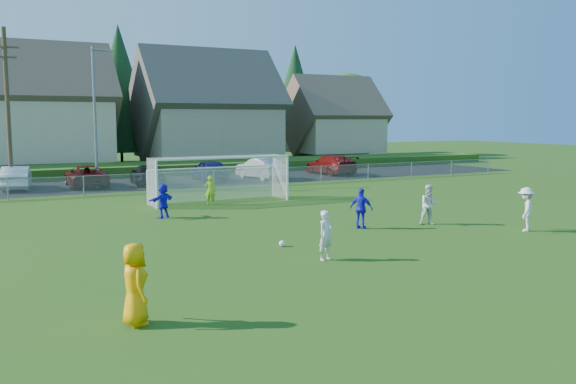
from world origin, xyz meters
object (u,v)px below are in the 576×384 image
Objects in this scene: car_c at (86,176)px; car_g at (331,165)px; referee at (135,284)px; player_white_b at (429,205)px; car_e at (209,170)px; player_white_a at (326,235)px; car_b at (17,178)px; car_d at (148,175)px; player_blue_b at (163,201)px; player_blue_a at (361,209)px; soccer_goal at (218,172)px; goalkeeper at (210,190)px; player_white_c at (526,209)px; car_f at (261,169)px; soccer_ball at (282,244)px.

car_c is 19.07m from car_g.
referee is 15.65m from player_white_b.
player_white_b is 21.60m from car_e.
player_white_b reaches higher than player_white_a.
car_b reaches higher than car_d.
player_blue_b reaches higher than car_e.
car_e is (8.49, -0.28, 0.06)m from car_c.
player_blue_b is (-6.38, 6.43, -0.05)m from player_blue_a.
player_blue_a is 20.66m from car_d.
car_d is 0.87× the size of car_g.
player_blue_a is at bearing 90.20° from car_e.
soccer_goal is (-2.24, 10.22, 0.80)m from player_blue_a.
player_blue_b is at bearing 65.31° from goalkeeper.
player_white_a is 5.85m from player_blue_a.
car_f is (-0.33, 24.09, -0.10)m from player_white_c.
soccer_ball is 7.64m from player_white_b.
player_white_a is 1.05× the size of goalkeeper.
player_white_a is at bearing 99.47° from player_blue_a.
player_white_b is at bearing -66.28° from referee.
player_white_a is at bearing 113.37° from car_b.
player_white_b reaches higher than car_e.
car_f is at bearing 50.95° from player_white_a.
goalkeeper is (8.03, 16.82, -0.15)m from referee.
player_white_a is (6.85, 3.31, -0.11)m from referee.
car_d reaches higher than soccer_ball.
car_e is at bearing -38.36° from player_blue_a.
referee reaches higher than player_blue_a.
soccer_ball is 28.29m from car_g.
player_blue_a is at bearing -58.22° from referee.
referee reaches higher than player_white_b.
goalkeeper is 0.32× the size of car_f.
car_d is 8.54m from car_f.
car_f is at bearing -159.86° from player_blue_b.
goalkeeper reaches higher than car_d.
car_e is 0.84× the size of car_g.
soccer_goal reaches higher than car_d.
referee is 1.10× the size of player_blue_a.
goalkeeper is at bearing 97.68° from car_d.
referee is at bearing -116.52° from soccer_goal.
goalkeeper is at bearing 112.05° from car_c.
car_d is (0.80, 24.48, -0.11)m from player_white_a.
player_blue_b is 4.51m from goalkeeper.
car_d is at bearing 69.82° from player_white_a.
goalkeeper is (-6.05, 10.01, -0.09)m from player_white_b.
soccer_ball is 10.17m from player_white_c.
player_white_c is 25.79m from car_g.
car_e is at bearing 3.44° from car_g.
goalkeeper reaches higher than soccer_ball.
referee is 1.06× the size of player_white_b.
soccer_goal reaches higher than player_blue_b.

